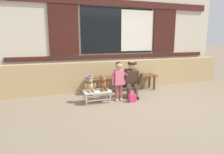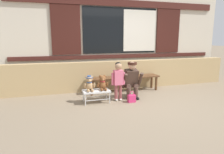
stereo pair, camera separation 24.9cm
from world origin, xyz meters
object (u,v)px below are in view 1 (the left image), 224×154
child_standing (119,77)px  handbag_on_ground (132,98)px  small_display_bench (97,92)px  teddy_bear_with_hat (90,84)px  teddy_bear_plain (103,83)px  adult_crouching (132,79)px  wooden_bench_long (123,79)px

child_standing → handbag_on_ground: (0.27, -0.23, -0.50)m
small_display_bench → teddy_bear_with_hat: bearing=179.2°
teddy_bear_plain → handbag_on_ground: teddy_bear_plain is taller
adult_crouching → handbag_on_ground: size_ratio=3.49×
wooden_bench_long → teddy_bear_plain: teddy_bear_plain is taller
teddy_bear_with_hat → adult_crouching: bearing=5.2°
wooden_bench_long → adult_crouching: adult_crouching is taller
small_display_bench → child_standing: (0.55, 0.00, 0.33)m
wooden_bench_long → teddy_bear_with_hat: teddy_bear_with_hat is taller
handbag_on_ground → small_display_bench: bearing=164.4°
small_display_bench → handbag_on_ground: bearing=-15.6°
handbag_on_ground → adult_crouching: bearing=69.0°
teddy_bear_plain → handbag_on_ground: (0.66, -0.23, -0.37)m
small_display_bench → teddy_bear_plain: (0.16, 0.00, 0.20)m
teddy_bear_plain → child_standing: 0.41m
teddy_bear_with_hat → handbag_on_ground: size_ratio=1.34×
adult_crouching → child_standing: bearing=-165.8°
teddy_bear_plain → wooden_bench_long: bearing=43.1°
teddy_bear_with_hat → child_standing: child_standing is taller
teddy_bear_plain → child_standing: (0.39, 0.00, 0.13)m
child_standing → adult_crouching: (0.40, 0.10, -0.11)m
wooden_bench_long → adult_crouching: bearing=-93.1°
small_display_bench → adult_crouching: adult_crouching is taller
adult_crouching → teddy_bear_plain: bearing=-172.7°
teddy_bear_with_hat → small_display_bench: bearing=-0.8°
wooden_bench_long → child_standing: child_standing is taller
small_display_bench → adult_crouching: bearing=6.2°
teddy_bear_plain → handbag_on_ground: size_ratio=1.34×
handbag_on_ground → teddy_bear_plain: bearing=160.7°
wooden_bench_long → adult_crouching: size_ratio=2.21×
teddy_bear_with_hat → teddy_bear_plain: bearing=-0.1°
child_standing → handbag_on_ground: bearing=-41.0°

